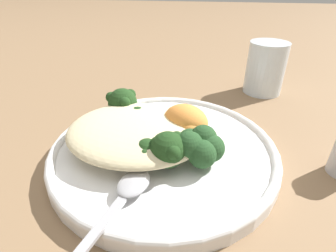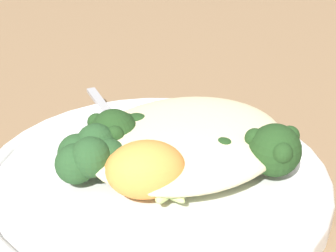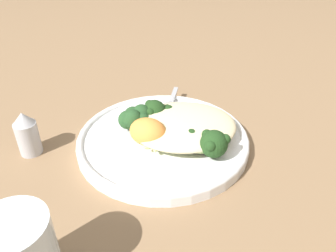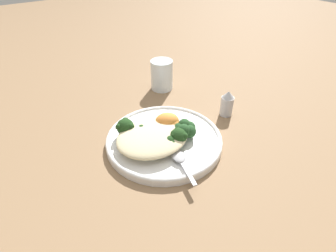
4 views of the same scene
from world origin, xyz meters
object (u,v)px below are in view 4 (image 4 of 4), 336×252
object	(u,v)px
broccoli_stalk_1	(147,129)
salt_shaker	(227,103)
broccoli_stalk_0	(129,127)
broccoli_stalk_4	(168,138)
plate	(163,140)
broccoli_stalk_3	(160,132)
water_glass	(162,75)
broccoli_stalk_5	(176,135)
spoon	(180,159)
quinoa_mound	(153,137)
kale_tuft	(185,129)
sweet_potato_chunk_1	(167,121)
sweet_potato_chunk_0	(171,124)
broccoli_stalk_2	(154,133)

from	to	relation	value
broccoli_stalk_1	salt_shaker	xyz separation A→B (m)	(0.25, -0.03, 0.00)
broccoli_stalk_0	broccoli_stalk_4	distance (m)	0.10
plate	broccoli_stalk_4	bearing A→B (deg)	-94.79
broccoli_stalk_3	broccoli_stalk_1	bearing A→B (deg)	-110.67
plate	water_glass	xyz separation A→B (m)	(0.16, 0.25, 0.04)
broccoli_stalk_5	water_glass	size ratio (longest dim) A/B	1.23
spoon	water_glass	size ratio (longest dim) A/B	1.13
quinoa_mound	broccoli_stalk_1	size ratio (longest dim) A/B	2.12
quinoa_mound	broccoli_stalk_4	bearing A→B (deg)	-37.10
kale_tuft	spoon	bearing A→B (deg)	-134.90
sweet_potato_chunk_1	sweet_potato_chunk_0	bearing A→B (deg)	-66.13
salt_shaker	broccoli_stalk_1	bearing A→B (deg)	172.25
salt_shaker	broccoli_stalk_5	bearing A→B (deg)	-170.75
spoon	salt_shaker	distance (m)	0.26
kale_tuft	salt_shaker	xyz separation A→B (m)	(0.18, 0.03, -0.00)
broccoli_stalk_4	sweet_potato_chunk_1	xyz separation A→B (m)	(0.03, 0.05, 0.01)
spoon	broccoli_stalk_1	bearing A→B (deg)	-160.92
broccoli_stalk_1	sweet_potato_chunk_1	bearing A→B (deg)	163.51
plate	sweet_potato_chunk_0	bearing A→B (deg)	18.11
quinoa_mound	water_glass	bearing A→B (deg)	51.50
kale_tuft	broccoli_stalk_3	bearing A→B (deg)	150.52
broccoli_stalk_3	quinoa_mound	bearing A→B (deg)	-39.13
water_glass	broccoli_stalk_1	bearing A→B (deg)	-132.21
broccoli_stalk_1	broccoli_stalk_4	bearing A→B (deg)	108.28
plate	water_glass	size ratio (longest dim) A/B	2.94
sweet_potato_chunk_1	quinoa_mound	bearing A→B (deg)	-158.24
quinoa_mound	sweet_potato_chunk_1	world-z (taller)	sweet_potato_chunk_1
broccoli_stalk_5	spoon	xyz separation A→B (m)	(-0.03, -0.06, -0.02)
broccoli_stalk_2	kale_tuft	bearing A→B (deg)	116.90
broccoli_stalk_1	sweet_potato_chunk_0	distance (m)	0.06
sweet_potato_chunk_0	spoon	distance (m)	0.12
water_glass	broccoli_stalk_2	bearing A→B (deg)	-128.35
broccoli_stalk_3	sweet_potato_chunk_0	xyz separation A→B (m)	(0.04, 0.01, 0.00)
broccoli_stalk_0	broccoli_stalk_2	distance (m)	0.07
broccoli_stalk_5	kale_tuft	bearing A→B (deg)	104.21
broccoli_stalk_1	sweet_potato_chunk_1	xyz separation A→B (m)	(0.05, -0.01, 0.01)
broccoli_stalk_0	water_glass	distance (m)	0.29
broccoli_stalk_0	sweet_potato_chunk_0	bearing A→B (deg)	168.60
sweet_potato_chunk_0	broccoli_stalk_2	bearing A→B (deg)	177.28
broccoli_stalk_3	salt_shaker	bearing A→B (deg)	125.61
broccoli_stalk_0	salt_shaker	xyz separation A→B (m)	(0.29, -0.06, -0.00)
broccoli_stalk_1	broccoli_stalk_5	xyz separation A→B (m)	(0.04, -0.07, 0.01)
quinoa_mound	sweet_potato_chunk_0	bearing A→B (deg)	10.96
broccoli_stalk_2	broccoli_stalk_5	size ratio (longest dim) A/B	0.71
water_glass	broccoli_stalk_4	bearing A→B (deg)	-121.82
plate	salt_shaker	size ratio (longest dim) A/B	3.79
broccoli_stalk_4	broccoli_stalk_5	distance (m)	0.02
broccoli_stalk_5	spoon	world-z (taller)	broccoli_stalk_5
broccoli_stalk_4	broccoli_stalk_5	bearing A→B (deg)	82.59
broccoli_stalk_0	broccoli_stalk_1	bearing A→B (deg)	161.57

